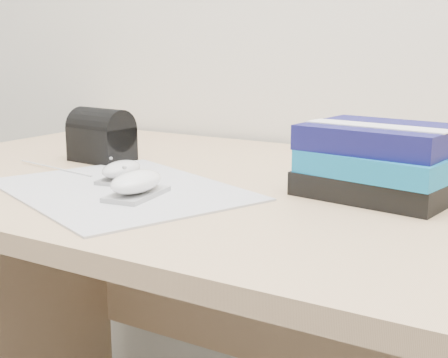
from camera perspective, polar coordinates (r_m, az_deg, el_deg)
The scene contains 7 objects.
desk at distance 1.13m, azimuth 8.16°, elevation -11.96°, with size 1.60×0.80×0.73m.
mousepad at distance 1.00m, azimuth -9.37°, elevation -0.96°, with size 0.39×0.31×0.00m, color #9F9EA6.
mouse_rear at distance 1.05m, azimuth -9.36°, elevation 0.74°, with size 0.07×0.10×0.04m.
mouse_front at distance 0.94m, azimuth -8.02°, elevation -0.44°, with size 0.07×0.12×0.05m.
usb_cable at distance 1.18m, azimuth -15.21°, elevation 0.99°, with size 0.00×0.00×0.22m, color silver.
book_stack at distance 0.98m, azimuth 14.18°, elevation 1.61°, with size 0.25×0.21×0.11m.
pouch at distance 1.25m, azimuth -11.14°, elevation 3.90°, with size 0.12×0.09×0.10m.
Camera 1 is at (0.39, 0.69, 0.96)m, focal length 50.00 mm.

